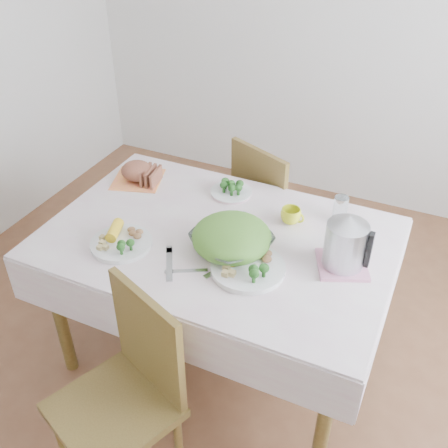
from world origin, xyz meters
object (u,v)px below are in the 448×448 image
at_px(yellow_mug, 291,216).
at_px(chair_far, 279,209).
at_px(dining_table, 218,301).
at_px(dinner_plate_left, 121,244).
at_px(salad_bowl, 232,242).
at_px(chair_near, 112,406).
at_px(dinner_plate_right, 248,268).
at_px(electric_kettle, 346,242).

bearing_deg(yellow_mug, chair_far, 113.10).
distance_m(dining_table, yellow_mug, 0.54).
bearing_deg(yellow_mug, dinner_plate_left, -141.95).
xyz_separation_m(salad_bowl, yellow_mug, (0.16, 0.29, -0.00)).
distance_m(chair_near, chair_far, 1.50).
bearing_deg(chair_far, dining_table, 110.79).
bearing_deg(chair_near, chair_far, 108.09).
relative_size(dining_table, salad_bowl, 4.45).
xyz_separation_m(dining_table, dinner_plate_right, (0.21, -0.16, 0.40)).
height_order(dinner_plate_right, electric_kettle, electric_kettle).
bearing_deg(dinner_plate_right, dinner_plate_left, -172.11).
bearing_deg(dinner_plate_right, chair_far, 100.91).
bearing_deg(chair_far, electric_kettle, 148.83).
bearing_deg(dinner_plate_left, electric_kettle, 16.47).
xyz_separation_m(chair_near, chair_far, (0.11, 1.49, -0.00)).
bearing_deg(chair_far, yellow_mug, 136.54).
height_order(dinner_plate_left, electric_kettle, electric_kettle).
bearing_deg(dining_table, electric_kettle, 2.92).
xyz_separation_m(dining_table, electric_kettle, (0.54, 0.03, 0.51)).
bearing_deg(chair_far, dinner_plate_left, 92.32).
relative_size(dining_table, chair_near, 1.55).
bearing_deg(dining_table, salad_bowl, -33.52).
bearing_deg(dinner_plate_left, chair_near, -62.70).
relative_size(chair_far, dinner_plate_right, 2.99).
relative_size(dinner_plate_left, dinner_plate_right, 0.87).
xyz_separation_m(dinner_plate_right, electric_kettle, (0.33, 0.19, 0.11)).
xyz_separation_m(yellow_mug, electric_kettle, (0.29, -0.20, 0.08)).
xyz_separation_m(salad_bowl, dinner_plate_right, (0.12, -0.10, -0.03)).
height_order(chair_far, salad_bowl, chair_far).
bearing_deg(dinner_plate_left, dinner_plate_right, 7.89).
bearing_deg(dinner_plate_right, electric_kettle, 29.00).
distance_m(dining_table, chair_near, 0.76).
distance_m(salad_bowl, dinner_plate_left, 0.47).
height_order(yellow_mug, electric_kettle, electric_kettle).
height_order(chair_near, electric_kettle, electric_kettle).
relative_size(chair_near, electric_kettle, 3.90).
bearing_deg(yellow_mug, electric_kettle, -35.14).
height_order(salad_bowl, yellow_mug, salad_bowl).
height_order(chair_near, salad_bowl, chair_near).
height_order(dining_table, dinner_plate_right, dinner_plate_right).
height_order(dining_table, chair_far, chair_far).
height_order(dining_table, electric_kettle, electric_kettle).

